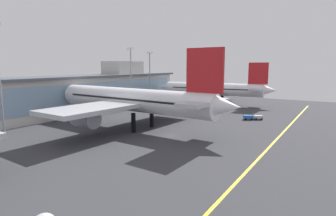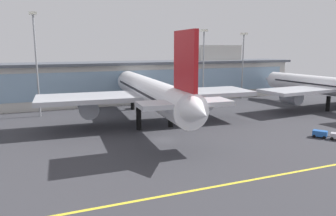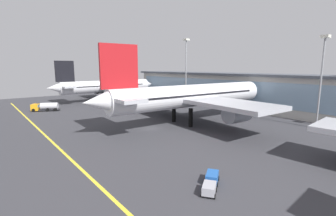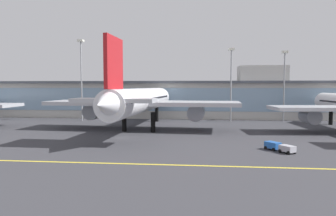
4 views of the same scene
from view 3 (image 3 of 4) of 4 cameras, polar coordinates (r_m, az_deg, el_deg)
name	(u,v)px [view 3 (image 3 of 4)]	position (r m, az deg, el deg)	size (l,w,h in m)	color
ground_plane	(150,129)	(60.95, -4.16, -4.86)	(180.00, 180.00, 0.00)	#38383D
taxiway_centreline_stripe	(57,146)	(52.31, -24.66, -8.20)	(144.00, 0.50, 0.01)	yellow
terminal_building	(258,91)	(91.61, 20.36, 3.83)	(128.37, 14.00, 18.07)	beige
airliner_near_left	(107,87)	(113.38, -14.25, 4.91)	(41.84, 49.65, 17.66)	black
airliner_near_right	(192,96)	(66.35, 5.66, 2.78)	(49.24, 58.88, 20.14)	black
fuel_tanker_truck	(44,107)	(94.88, -27.05, 0.27)	(6.48, 9.10, 2.90)	black
baggage_tug_near	(211,182)	(32.68, 10.04, -16.77)	(4.49, 5.46, 1.40)	black
apron_light_mast_west	(186,63)	(95.97, 4.27, 10.49)	(1.80, 1.80, 25.86)	gray
apron_light_mast_centre	(322,68)	(69.97, 32.51, 7.92)	(1.80, 1.80, 22.70)	gray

